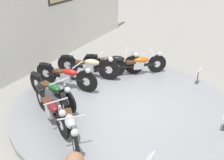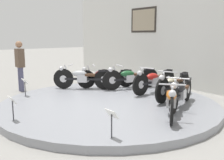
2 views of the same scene
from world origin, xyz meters
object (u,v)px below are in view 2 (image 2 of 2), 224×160
(motorcycle_orange, at_px, (171,99))
(info_placard_front_left, at_px, (25,84))
(info_placard_front_centre, at_px, (12,103))
(info_placard_front_right, at_px, (112,117))
(motorcycle_maroon, at_px, (105,77))
(motorcycle_cream, at_px, (173,85))
(motorcycle_green, at_px, (130,77))
(motorcycle_silver, at_px, (82,77))
(visitor_standing, at_px, (20,63))
(motorcycle_black, at_px, (181,92))
(motorcycle_red, at_px, (154,80))

(motorcycle_orange, height_order, info_placard_front_left, motorcycle_orange)
(info_placard_front_centre, distance_m, info_placard_front_right, 2.25)
(motorcycle_maroon, bearing_deg, info_placard_front_centre, -66.60)
(motorcycle_cream, xyz_separation_m, info_placard_front_left, (-2.89, -3.08, -0.03))
(motorcycle_green, relative_size, info_placard_front_centre, 3.79)
(motorcycle_silver, relative_size, visitor_standing, 0.86)
(info_placard_front_centre, bearing_deg, motorcycle_black, 66.66)
(motorcycle_maroon, height_order, motorcycle_black, motorcycle_black)
(motorcycle_silver, xyz_separation_m, info_placard_front_right, (3.83, -1.83, -0.03))
(motorcycle_black, height_order, motorcycle_orange, motorcycle_black)
(motorcycle_black, height_order, info_placard_front_left, motorcycle_black)
(motorcycle_red, xyz_separation_m, info_placard_front_right, (2.01, -3.27, -0.03))
(motorcycle_green, height_order, motorcycle_red, motorcycle_red)
(motorcycle_cream, relative_size, info_placard_front_right, 3.89)
(motorcycle_silver, relative_size, motorcycle_black, 0.80)
(motorcycle_silver, height_order, motorcycle_maroon, motorcycle_silver)
(motorcycle_orange, height_order, info_placard_front_right, motorcycle_orange)
(motorcycle_maroon, relative_size, motorcycle_orange, 1.13)
(motorcycle_black, bearing_deg, motorcycle_green, 167.70)
(motorcycle_green, distance_m, motorcycle_cream, 1.76)
(motorcycle_maroon, bearing_deg, motorcycle_cream, 12.29)
(motorcycle_maroon, bearing_deg, motorcycle_green, 38.57)
(motorcycle_silver, relative_size, motorcycle_green, 0.76)
(info_placard_front_left, distance_m, info_placard_front_centre, 2.25)
(motorcycle_red, bearing_deg, info_placard_front_right, -58.43)
(motorcycle_silver, height_order, motorcycle_green, motorcycle_silver)
(motorcycle_silver, distance_m, motorcycle_cream, 2.97)
(motorcycle_black, xyz_separation_m, visitor_standing, (-5.05, -2.14, 0.43))
(motorcycle_green, bearing_deg, motorcycle_red, 12.18)
(motorcycle_silver, relative_size, motorcycle_orange, 0.96)
(info_placard_front_right, bearing_deg, visitor_standing, 175.69)
(motorcycle_maroon, xyz_separation_m, motorcycle_red, (1.55, 0.72, 0.02))
(motorcycle_green, xyz_separation_m, motorcycle_black, (2.42, -0.53, -0.01))
(motorcycle_silver, bearing_deg, motorcycle_cream, 24.85)
(motorcycle_maroon, distance_m, visitor_standing, 2.94)
(motorcycle_maroon, relative_size, info_placard_front_left, 3.39)
(motorcycle_silver, relative_size, info_placard_front_right, 2.89)
(motorcycle_green, height_order, motorcycle_cream, motorcycle_cream)
(motorcycle_black, bearing_deg, motorcycle_red, 154.90)
(motorcycle_maroon, relative_size, motorcycle_black, 0.94)
(visitor_standing, bearing_deg, motorcycle_silver, 39.87)
(motorcycle_silver, height_order, motorcycle_black, motorcycle_silver)
(motorcycle_green, bearing_deg, info_placard_front_left, -110.18)
(info_placard_front_left, xyz_separation_m, visitor_standing, (-1.50, 0.42, 0.44))
(motorcycle_orange, bearing_deg, visitor_standing, -165.15)
(motorcycle_black, relative_size, info_placard_front_centre, 3.59)
(motorcycle_red, bearing_deg, motorcycle_orange, -38.52)
(motorcycle_orange, bearing_deg, info_placard_front_left, -154.47)
(motorcycle_cream, bearing_deg, motorcycle_black, -38.75)
(motorcycle_maroon, height_order, motorcycle_green, motorcycle_green)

